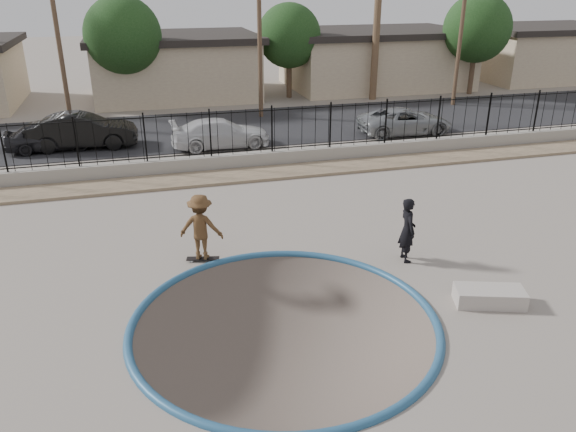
# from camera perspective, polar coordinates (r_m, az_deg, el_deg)

# --- Properties ---
(ground) EXTENTS (120.00, 120.00, 2.20)m
(ground) POSITION_cam_1_polar(r_m,az_deg,el_deg) (24.88, -8.13, 3.40)
(ground) COLOR gray
(ground) RESTS_ON ground
(bowl_pit) EXTENTS (6.84, 6.84, 1.80)m
(bowl_pit) POSITION_cam_1_polar(r_m,az_deg,el_deg) (12.85, -0.36, -10.81)
(bowl_pit) COLOR #4D423B
(bowl_pit) RESTS_ON ground
(coping_ring) EXTENTS (7.04, 7.04, 0.20)m
(coping_ring) POSITION_cam_1_polar(r_m,az_deg,el_deg) (12.85, -0.36, -10.81)
(coping_ring) COLOR #245075
(coping_ring) RESTS_ON ground
(rock_strip) EXTENTS (42.00, 1.60, 0.11)m
(rock_strip) POSITION_cam_1_polar(r_m,az_deg,el_deg) (21.88, -7.30, 3.89)
(rock_strip) COLOR tan
(rock_strip) RESTS_ON ground
(retaining_wall) EXTENTS (42.00, 0.45, 0.60)m
(retaining_wall) POSITION_cam_1_polar(r_m,az_deg,el_deg) (22.84, -7.74, 5.34)
(retaining_wall) COLOR gray
(retaining_wall) RESTS_ON ground
(fence) EXTENTS (40.00, 0.04, 1.80)m
(fence) POSITION_cam_1_polar(r_m,az_deg,el_deg) (22.51, -7.90, 8.25)
(fence) COLOR black
(fence) RESTS_ON retaining_wall
(street) EXTENTS (90.00, 8.00, 0.04)m
(street) POSITION_cam_1_polar(r_m,az_deg,el_deg) (29.33, -9.59, 8.61)
(street) COLOR black
(street) RESTS_ON ground
(house_center) EXTENTS (10.60, 8.60, 3.90)m
(house_center) POSITION_cam_1_polar(r_m,az_deg,el_deg) (38.27, -11.45, 14.79)
(house_center) COLOR tan
(house_center) RESTS_ON ground
(house_east) EXTENTS (12.60, 8.60, 3.90)m
(house_east) POSITION_cam_1_polar(r_m,az_deg,el_deg) (41.68, 8.83, 15.61)
(house_east) COLOR tan
(house_east) RESTS_ON ground
(house_east_far) EXTENTS (11.60, 8.60, 3.90)m
(house_east_far) POSITION_cam_1_polar(r_m,az_deg,el_deg) (49.01, 24.54, 14.97)
(house_east_far) COLOR tan
(house_east_far) RESTS_ON ground
(utility_pole_left) EXTENTS (1.70, 0.24, 9.00)m
(utility_pole_left) POSITION_cam_1_polar(r_m,az_deg,el_deg) (30.59, -22.38, 16.79)
(utility_pole_left) COLOR #473323
(utility_pole_left) RESTS_ON ground
(utility_pole_mid) EXTENTS (1.70, 0.24, 9.50)m
(utility_pole_mid) POSITION_cam_1_polar(r_m,az_deg,el_deg) (31.13, -2.93, 18.93)
(utility_pole_mid) COLOR #473323
(utility_pole_mid) RESTS_ON ground
(utility_pole_right) EXTENTS (1.70, 0.24, 9.00)m
(utility_pole_right) POSITION_cam_1_polar(r_m,az_deg,el_deg) (35.73, 17.25, 18.11)
(utility_pole_right) COLOR #473323
(utility_pole_right) RESTS_ON ground
(street_tree_left) EXTENTS (4.32, 4.32, 6.36)m
(street_tree_left) POSITION_cam_1_polar(r_m,az_deg,el_deg) (34.44, -16.44, 17.19)
(street_tree_left) COLOR #473323
(street_tree_left) RESTS_ON ground
(street_tree_mid) EXTENTS (3.96, 3.96, 5.83)m
(street_tree_mid) POSITION_cam_1_polar(r_m,az_deg,el_deg) (36.78, 0.11, 17.84)
(street_tree_mid) COLOR #473323
(street_tree_mid) RESTS_ON ground
(street_tree_right) EXTENTS (4.32, 4.32, 6.36)m
(street_tree_right) POSITION_cam_1_polar(r_m,az_deg,el_deg) (39.89, 18.67, 17.62)
(street_tree_right) COLOR #473323
(street_tree_right) RESTS_ON ground
(skater) EXTENTS (1.35, 1.07, 1.83)m
(skater) POSITION_cam_1_polar(r_m,az_deg,el_deg) (15.24, -8.83, -1.45)
(skater) COLOR brown
(skater) RESTS_ON ground
(skateboard) EXTENTS (0.92, 0.42, 0.08)m
(skateboard) POSITION_cam_1_polar(r_m,az_deg,el_deg) (15.60, -8.64, -4.30)
(skateboard) COLOR black
(skateboard) RESTS_ON ground
(videographer) EXTENTS (0.48, 0.69, 1.80)m
(videographer) POSITION_cam_1_polar(r_m,az_deg,el_deg) (15.45, 12.04, -1.38)
(videographer) COLOR black
(videographer) RESTS_ON ground
(concrete_ledge) EXTENTS (1.74, 1.17, 0.40)m
(concrete_ledge) POSITION_cam_1_polar(r_m,az_deg,el_deg) (14.25, 19.79, -7.70)
(concrete_ledge) COLOR #A89E95
(concrete_ledge) RESTS_ON ground
(car_a) EXTENTS (3.95, 1.84, 1.31)m
(car_a) POSITION_cam_1_polar(r_m,az_deg,el_deg) (27.36, -22.99, 7.52)
(car_a) COLOR black
(car_a) RESTS_ON street
(car_b) EXTENTS (4.83, 1.90, 1.57)m
(car_b) POSITION_cam_1_polar(r_m,az_deg,el_deg) (27.17, -20.16, 8.13)
(car_b) COLOR black
(car_b) RESTS_ON street
(car_c) EXTENTS (4.49, 1.94, 1.29)m
(car_c) POSITION_cam_1_polar(r_m,az_deg,el_deg) (25.87, -6.86, 8.36)
(car_c) COLOR silver
(car_c) RESTS_ON street
(car_d) EXTENTS (4.67, 2.22, 1.28)m
(car_d) POSITION_cam_1_polar(r_m,az_deg,el_deg) (28.56, 11.81, 9.42)
(car_d) COLOR gray
(car_d) RESTS_ON street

